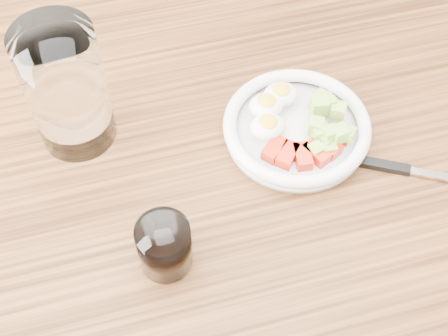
% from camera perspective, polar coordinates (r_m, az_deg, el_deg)
% --- Properties ---
extents(dining_table, '(1.50, 0.90, 0.77)m').
position_cam_1_polar(dining_table, '(0.85, 0.83, -5.33)').
color(dining_table, brown).
rests_on(dining_table, ground).
extents(bowl, '(0.19, 0.19, 0.05)m').
position_cam_1_polar(bowl, '(0.81, 6.64, 3.83)').
color(bowl, white).
rests_on(bowl, dining_table).
extents(fork, '(0.18, 0.11, 0.01)m').
position_cam_1_polar(fork, '(0.81, 15.24, 0.04)').
color(fork, black).
rests_on(fork, dining_table).
extents(water_glass, '(0.10, 0.10, 0.17)m').
position_cam_1_polar(water_glass, '(0.77, -14.23, 7.06)').
color(water_glass, white).
rests_on(water_glass, dining_table).
extents(coffee_glass, '(0.06, 0.06, 0.07)m').
position_cam_1_polar(coffee_glass, '(0.69, -5.46, -7.14)').
color(coffee_glass, white).
rests_on(coffee_glass, dining_table).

